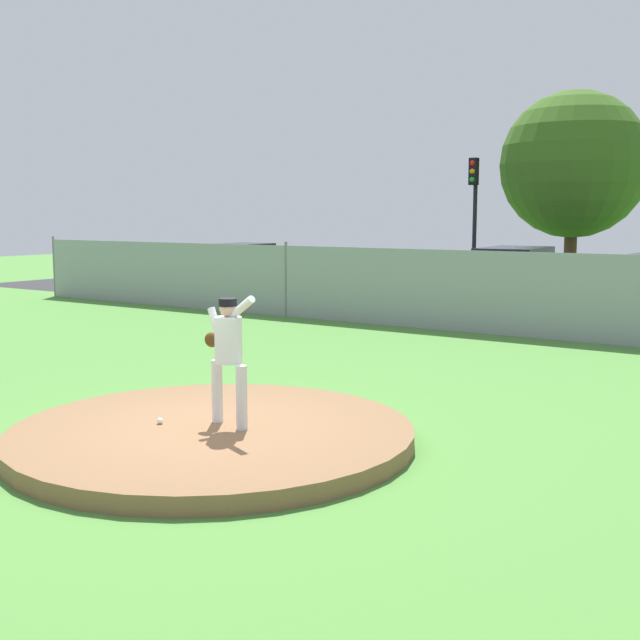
% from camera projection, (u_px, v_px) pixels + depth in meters
% --- Properties ---
extents(ground_plane, '(80.00, 80.00, 0.00)m').
position_uv_depth(ground_plane, '(437.00, 364.00, 14.30)').
color(ground_plane, '#4C8438').
extents(asphalt_strip, '(44.00, 7.00, 0.01)m').
position_uv_depth(asphalt_strip, '(577.00, 315.00, 21.29)').
color(asphalt_strip, '#2B2B2D').
rests_on(asphalt_strip, ground_plane).
extents(pitchers_mound, '(4.72, 4.72, 0.20)m').
position_uv_depth(pitchers_mound, '(213.00, 435.00, 9.36)').
color(pitchers_mound, brown).
rests_on(pitchers_mound, ground_plane).
extents(pitcher_youth, '(0.83, 0.32, 1.56)m').
position_uv_depth(pitcher_youth, '(228.00, 348.00, 9.27)').
color(pitcher_youth, silver).
rests_on(pitcher_youth, pitchers_mound).
extents(baseball, '(0.07, 0.07, 0.07)m').
position_uv_depth(baseball, '(160.00, 421.00, 9.45)').
color(baseball, white).
rests_on(baseball, pitchers_mound).
extents(chainlink_fence, '(31.66, 0.07, 1.97)m').
position_uv_depth(chainlink_fence, '(518.00, 294.00, 17.47)').
color(chainlink_fence, gray).
rests_on(chainlink_fence, ground_plane).
extents(parked_car_charcoal, '(1.86, 4.72, 1.68)m').
position_uv_depth(parked_car_charcoal, '(235.00, 269.00, 27.58)').
color(parked_car_charcoal, '#232328').
rests_on(parked_car_charcoal, ground_plane).
extents(parked_car_navy, '(2.01, 4.78, 1.77)m').
position_uv_depth(parked_car_navy, '(513.00, 280.00, 22.31)').
color(parked_car_navy, '#161E4C').
rests_on(parked_car_navy, ground_plane).
extents(parked_car_slate, '(2.04, 4.22, 1.59)m').
position_uv_depth(parked_car_slate, '(337.00, 274.00, 25.66)').
color(parked_car_slate, slate).
rests_on(parked_car_slate, ground_plane).
extents(traffic_light_near, '(0.28, 0.46, 4.56)m').
position_uv_depth(traffic_light_near, '(474.00, 201.00, 26.97)').
color(traffic_light_near, black).
rests_on(traffic_light_near, ground_plane).
extents(tree_slender_far, '(5.00, 5.00, 6.87)m').
position_uv_depth(tree_slender_far, '(574.00, 165.00, 27.30)').
color(tree_slender_far, '#4C331E').
rests_on(tree_slender_far, ground_plane).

